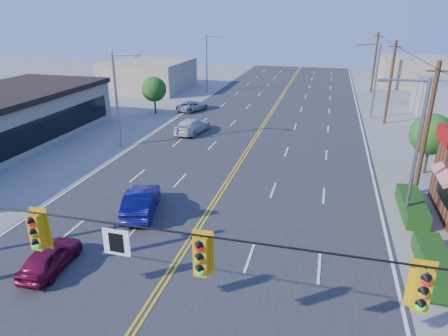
% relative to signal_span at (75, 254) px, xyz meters
% --- Properties ---
extents(road, '(20.00, 120.00, 0.06)m').
position_rel_signal_span_xyz_m(road, '(0.12, 20.00, -4.86)').
color(road, '#2D2D30').
rests_on(road, ground).
extents(signal_span, '(24.32, 0.34, 9.00)m').
position_rel_signal_span_xyz_m(signal_span, '(0.00, 0.00, 0.00)').
color(signal_span, '#47301E').
rests_on(signal_span, ground).
extents(streetlight_se, '(2.55, 0.25, 8.00)m').
position_rel_signal_span_xyz_m(streetlight_se, '(10.91, 14.00, -0.37)').
color(streetlight_se, gray).
rests_on(streetlight_se, ground).
extents(streetlight_ne, '(2.55, 0.25, 8.00)m').
position_rel_signal_span_xyz_m(streetlight_ne, '(10.91, 38.00, -0.37)').
color(streetlight_ne, gray).
rests_on(streetlight_ne, ground).
extents(streetlight_sw, '(2.55, 0.25, 8.00)m').
position_rel_signal_span_xyz_m(streetlight_sw, '(-10.67, 22.00, -0.37)').
color(streetlight_sw, gray).
rests_on(streetlight_sw, ground).
extents(streetlight_nw, '(2.55, 0.25, 8.00)m').
position_rel_signal_span_xyz_m(streetlight_nw, '(-10.67, 48.00, -0.37)').
color(streetlight_nw, gray).
rests_on(streetlight_nw, ground).
extents(utility_pole_near, '(0.28, 0.28, 8.40)m').
position_rel_signal_span_xyz_m(utility_pole_near, '(12.32, 18.00, -0.69)').
color(utility_pole_near, '#47301E').
rests_on(utility_pole_near, ground).
extents(utility_pole_mid, '(0.28, 0.28, 8.40)m').
position_rel_signal_span_xyz_m(utility_pole_mid, '(12.32, 36.00, -0.69)').
color(utility_pole_mid, '#47301E').
rests_on(utility_pole_mid, ground).
extents(utility_pole_far, '(0.28, 0.28, 8.40)m').
position_rel_signal_span_xyz_m(utility_pole_far, '(12.32, 54.00, -0.69)').
color(utility_pole_far, '#47301E').
rests_on(utility_pole_far, ground).
extents(tree_kfc_rear, '(2.94, 2.94, 4.41)m').
position_rel_signal_span_xyz_m(tree_kfc_rear, '(13.62, 22.00, -1.95)').
color(tree_kfc_rear, '#47301E').
rests_on(tree_kfc_rear, ground).
extents(tree_west, '(2.80, 2.80, 4.20)m').
position_rel_signal_span_xyz_m(tree_west, '(-12.88, 34.00, -2.09)').
color(tree_west, '#47301E').
rests_on(tree_west, ground).
extents(bld_west_far, '(11.00, 12.00, 4.20)m').
position_rel_signal_span_xyz_m(bld_west_far, '(-19.88, 48.00, -2.79)').
color(bld_west_far, tan).
rests_on(bld_west_far, ground).
extents(bld_east_far, '(10.00, 10.00, 4.40)m').
position_rel_signal_span_xyz_m(bld_east_far, '(19.12, 62.00, -2.69)').
color(bld_east_far, tan).
rests_on(bld_east_far, ground).
extents(car_magenta, '(1.68, 3.66, 1.22)m').
position_rel_signal_span_xyz_m(car_magenta, '(-5.22, 4.91, -4.28)').
color(car_magenta, maroon).
rests_on(car_magenta, ground).
extents(car_blue, '(2.69, 4.77, 1.49)m').
position_rel_signal_span_xyz_m(car_blue, '(-3.62, 10.96, -4.14)').
color(car_blue, '#12105D').
rests_on(car_blue, ground).
extents(car_white, '(2.66, 5.04, 1.39)m').
position_rel_signal_span_xyz_m(car_white, '(-6.13, 27.37, -4.19)').
color(car_white, silver).
rests_on(car_white, ground).
extents(car_silver, '(3.43, 4.60, 1.16)m').
position_rel_signal_span_xyz_m(car_silver, '(-9.06, 36.16, -4.31)').
color(car_silver, '#B5B5BB').
rests_on(car_silver, ground).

